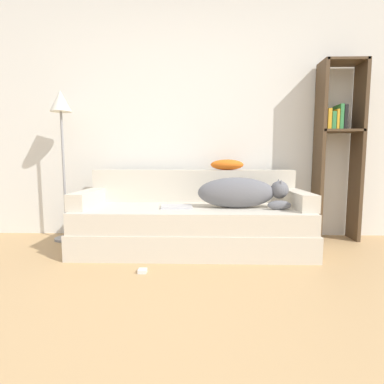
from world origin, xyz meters
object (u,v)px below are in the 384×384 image
at_px(couch, 192,228).
at_px(power_adapter, 143,271).
at_px(laptop, 177,207).
at_px(throw_pillow, 227,165).
at_px(floor_lamp, 62,124).
at_px(dog, 241,193).
at_px(bookshelf, 338,141).

xyz_separation_m(couch, power_adapter, (-0.36, -0.62, -0.19)).
bearing_deg(power_adapter, laptop, 69.16).
xyz_separation_m(laptop, throw_pillow, (0.50, 0.40, 0.38)).
bearing_deg(throw_pillow, laptop, -141.15).
relative_size(couch, throw_pillow, 6.23).
bearing_deg(floor_lamp, power_adapter, -42.62).
height_order(couch, power_adapter, couch).
relative_size(couch, laptop, 6.96).
relative_size(dog, floor_lamp, 0.54).
bearing_deg(laptop, dog, -5.45).
height_order(dog, bookshelf, bookshelf).
relative_size(couch, dog, 2.58).
relative_size(throw_pillow, power_adapter, 5.40).
distance_m(laptop, floor_lamp, 1.48).
distance_m(throw_pillow, bookshelf, 1.18).
bearing_deg(floor_lamp, dog, -10.79).
bearing_deg(floor_lamp, couch, -12.08).
bearing_deg(power_adapter, bookshelf, 28.73).
height_order(couch, throw_pillow, throw_pillow).
distance_m(throw_pillow, power_adapter, 1.43).
bearing_deg(bookshelf, couch, -165.03).
bearing_deg(dog, laptop, 179.96).
xyz_separation_m(floor_lamp, power_adapter, (0.98, -0.91, -1.19)).
distance_m(bookshelf, power_adapter, 2.35).
bearing_deg(bookshelf, power_adapter, -151.27).
relative_size(throw_pillow, floor_lamp, 0.22).
xyz_separation_m(couch, dog, (0.45, -0.05, 0.35)).
bearing_deg(couch, bookshelf, 14.97).
height_order(dog, power_adapter, dog).
bearing_deg(floor_lamp, throw_pillow, 1.98).
bearing_deg(dog, power_adapter, -144.90).
height_order(throw_pillow, bookshelf, bookshelf).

